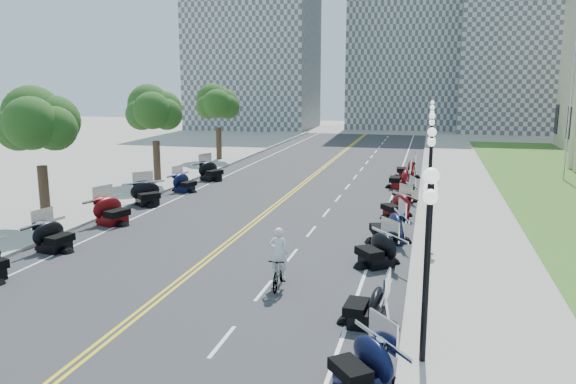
% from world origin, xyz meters
% --- Properties ---
extents(ground, '(160.00, 160.00, 0.00)m').
position_xyz_m(ground, '(0.00, 0.00, 0.00)').
color(ground, gray).
extents(road, '(16.00, 90.00, 0.01)m').
position_xyz_m(road, '(0.00, 10.00, 0.00)').
color(road, '#333335').
rests_on(road, ground).
extents(centerline_yellow_a, '(0.12, 90.00, 0.00)m').
position_xyz_m(centerline_yellow_a, '(-0.12, 10.00, 0.01)').
color(centerline_yellow_a, yellow).
rests_on(centerline_yellow_a, road).
extents(centerline_yellow_b, '(0.12, 90.00, 0.00)m').
position_xyz_m(centerline_yellow_b, '(0.12, 10.00, 0.01)').
color(centerline_yellow_b, yellow).
rests_on(centerline_yellow_b, road).
extents(edge_line_north, '(0.12, 90.00, 0.00)m').
position_xyz_m(edge_line_north, '(6.40, 10.00, 0.01)').
color(edge_line_north, white).
rests_on(edge_line_north, road).
extents(edge_line_south, '(0.12, 90.00, 0.00)m').
position_xyz_m(edge_line_south, '(-6.40, 10.00, 0.01)').
color(edge_line_south, white).
rests_on(edge_line_south, road).
extents(lane_dash_4, '(0.12, 2.00, 0.00)m').
position_xyz_m(lane_dash_4, '(3.20, -8.00, 0.01)').
color(lane_dash_4, white).
rests_on(lane_dash_4, road).
extents(lane_dash_5, '(0.12, 2.00, 0.00)m').
position_xyz_m(lane_dash_5, '(3.20, -4.00, 0.01)').
color(lane_dash_5, white).
rests_on(lane_dash_5, road).
extents(lane_dash_6, '(0.12, 2.00, 0.00)m').
position_xyz_m(lane_dash_6, '(3.20, 0.00, 0.01)').
color(lane_dash_6, white).
rests_on(lane_dash_6, road).
extents(lane_dash_7, '(0.12, 2.00, 0.00)m').
position_xyz_m(lane_dash_7, '(3.20, 4.00, 0.01)').
color(lane_dash_7, white).
rests_on(lane_dash_7, road).
extents(lane_dash_8, '(0.12, 2.00, 0.00)m').
position_xyz_m(lane_dash_8, '(3.20, 8.00, 0.01)').
color(lane_dash_8, white).
rests_on(lane_dash_8, road).
extents(lane_dash_9, '(0.12, 2.00, 0.00)m').
position_xyz_m(lane_dash_9, '(3.20, 12.00, 0.01)').
color(lane_dash_9, white).
rests_on(lane_dash_9, road).
extents(lane_dash_10, '(0.12, 2.00, 0.00)m').
position_xyz_m(lane_dash_10, '(3.20, 16.00, 0.01)').
color(lane_dash_10, white).
rests_on(lane_dash_10, road).
extents(lane_dash_11, '(0.12, 2.00, 0.00)m').
position_xyz_m(lane_dash_11, '(3.20, 20.00, 0.01)').
color(lane_dash_11, white).
rests_on(lane_dash_11, road).
extents(lane_dash_12, '(0.12, 2.00, 0.00)m').
position_xyz_m(lane_dash_12, '(3.20, 24.00, 0.01)').
color(lane_dash_12, white).
rests_on(lane_dash_12, road).
extents(lane_dash_13, '(0.12, 2.00, 0.00)m').
position_xyz_m(lane_dash_13, '(3.20, 28.00, 0.01)').
color(lane_dash_13, white).
rests_on(lane_dash_13, road).
extents(lane_dash_14, '(0.12, 2.00, 0.00)m').
position_xyz_m(lane_dash_14, '(3.20, 32.00, 0.01)').
color(lane_dash_14, white).
rests_on(lane_dash_14, road).
extents(lane_dash_15, '(0.12, 2.00, 0.00)m').
position_xyz_m(lane_dash_15, '(3.20, 36.00, 0.01)').
color(lane_dash_15, white).
rests_on(lane_dash_15, road).
extents(lane_dash_16, '(0.12, 2.00, 0.00)m').
position_xyz_m(lane_dash_16, '(3.20, 40.00, 0.01)').
color(lane_dash_16, white).
rests_on(lane_dash_16, road).
extents(lane_dash_17, '(0.12, 2.00, 0.00)m').
position_xyz_m(lane_dash_17, '(3.20, 44.00, 0.01)').
color(lane_dash_17, white).
rests_on(lane_dash_17, road).
extents(lane_dash_18, '(0.12, 2.00, 0.00)m').
position_xyz_m(lane_dash_18, '(3.20, 48.00, 0.01)').
color(lane_dash_18, white).
rests_on(lane_dash_18, road).
extents(lane_dash_19, '(0.12, 2.00, 0.00)m').
position_xyz_m(lane_dash_19, '(3.20, 52.00, 0.01)').
color(lane_dash_19, white).
rests_on(lane_dash_19, road).
extents(sidewalk_north, '(5.00, 90.00, 0.15)m').
position_xyz_m(sidewalk_north, '(10.50, 10.00, 0.07)').
color(sidewalk_north, '#9E9991').
rests_on(sidewalk_north, ground).
extents(sidewalk_south, '(5.00, 90.00, 0.15)m').
position_xyz_m(sidewalk_south, '(-10.50, 10.00, 0.07)').
color(sidewalk_south, '#9E9991').
rests_on(sidewalk_south, ground).
extents(lawn, '(9.00, 60.00, 0.10)m').
position_xyz_m(lawn, '(17.50, 18.00, 0.05)').
color(lawn, '#356023').
rests_on(lawn, ground).
extents(distant_block_a, '(18.00, 14.00, 26.00)m').
position_xyz_m(distant_block_a, '(-18.00, 62.00, 13.00)').
color(distant_block_a, gray).
rests_on(distant_block_a, ground).
extents(distant_block_b, '(16.00, 12.00, 30.00)m').
position_xyz_m(distant_block_b, '(4.00, 68.00, 15.00)').
color(distant_block_b, gray).
rests_on(distant_block_b, ground).
extents(distant_block_c, '(20.00, 14.00, 22.00)m').
position_xyz_m(distant_block_c, '(22.00, 65.00, 11.00)').
color(distant_block_c, gray).
rests_on(distant_block_c, ground).
extents(street_lamp_1, '(0.50, 1.20, 4.90)m').
position_xyz_m(street_lamp_1, '(8.60, -8.00, 2.60)').
color(street_lamp_1, black).
rests_on(street_lamp_1, sidewalk_north).
extents(street_lamp_2, '(0.50, 1.20, 4.90)m').
position_xyz_m(street_lamp_2, '(8.60, 4.00, 2.60)').
color(street_lamp_2, black).
rests_on(street_lamp_2, sidewalk_north).
extents(street_lamp_3, '(0.50, 1.20, 4.90)m').
position_xyz_m(street_lamp_3, '(8.60, 16.00, 2.60)').
color(street_lamp_3, black).
rests_on(street_lamp_3, sidewalk_north).
extents(street_lamp_4, '(0.50, 1.20, 4.90)m').
position_xyz_m(street_lamp_4, '(8.60, 28.00, 2.60)').
color(street_lamp_4, black).
rests_on(street_lamp_4, sidewalk_north).
extents(street_lamp_5, '(0.50, 1.20, 4.90)m').
position_xyz_m(street_lamp_5, '(8.60, 40.00, 2.60)').
color(street_lamp_5, black).
rests_on(street_lamp_5, sidewalk_north).
extents(flagpole, '(1.10, 0.20, 10.00)m').
position_xyz_m(flagpole, '(18.00, 22.00, 5.00)').
color(flagpole, silver).
rests_on(flagpole, ground).
extents(tree_2, '(4.80, 4.80, 9.20)m').
position_xyz_m(tree_2, '(-10.00, 2.00, 4.75)').
color(tree_2, '#235619').
rests_on(tree_2, sidewalk_south).
extents(tree_3, '(4.80, 4.80, 9.20)m').
position_xyz_m(tree_3, '(-10.00, 14.00, 4.75)').
color(tree_3, '#235619').
rests_on(tree_3, sidewalk_south).
extents(tree_4, '(4.80, 4.80, 9.20)m').
position_xyz_m(tree_4, '(-10.00, 26.00, 4.75)').
color(tree_4, '#235619').
rests_on(tree_4, sidewalk_south).
extents(motorcycle_n_3, '(2.79, 2.79, 1.39)m').
position_xyz_m(motorcycle_n_3, '(7.24, -9.47, 0.69)').
color(motorcycle_n_3, black).
rests_on(motorcycle_n_3, road).
extents(motorcycle_n_4, '(2.11, 2.11, 1.38)m').
position_xyz_m(motorcycle_n_4, '(6.96, -5.98, 0.69)').
color(motorcycle_n_4, black).
rests_on(motorcycle_n_4, road).
extents(motorcycle_n_5, '(2.96, 2.96, 1.48)m').
position_xyz_m(motorcycle_n_5, '(6.71, -0.39, 0.74)').
color(motorcycle_n_5, black).
rests_on(motorcycle_n_5, road).
extents(motorcycle_n_6, '(2.79, 2.79, 1.57)m').
position_xyz_m(motorcycle_n_6, '(6.89, 2.94, 0.78)').
color(motorcycle_n_6, black).
rests_on(motorcycle_n_6, road).
extents(motorcycle_n_7, '(2.82, 2.82, 1.41)m').
position_xyz_m(motorcycle_n_7, '(6.97, 7.86, 0.70)').
color(motorcycle_n_7, '#590A0C').
rests_on(motorcycle_n_7, road).
extents(motorcycle_n_8, '(2.34, 2.34, 1.26)m').
position_xyz_m(motorcycle_n_8, '(7.17, 11.85, 0.63)').
color(motorcycle_n_8, black).
rests_on(motorcycle_n_8, road).
extents(motorcycle_n_9, '(2.26, 2.26, 1.54)m').
position_xyz_m(motorcycle_n_9, '(6.72, 16.23, 0.77)').
color(motorcycle_n_9, '#590A0C').
rests_on(motorcycle_n_9, road).
extents(motorcycle_n_10, '(2.36, 2.36, 1.50)m').
position_xyz_m(motorcycle_n_10, '(6.92, 20.68, 0.75)').
color(motorcycle_n_10, '#590A0C').
rests_on(motorcycle_n_10, road).
extents(motorcycle_s_5, '(2.40, 2.40, 1.45)m').
position_xyz_m(motorcycle_s_5, '(-6.73, -1.78, 0.72)').
color(motorcycle_s_5, black).
rests_on(motorcycle_s_5, road).
extents(motorcycle_s_6, '(2.80, 2.80, 1.56)m').
position_xyz_m(motorcycle_s_6, '(-6.81, 2.89, 0.78)').
color(motorcycle_s_6, '#590A0C').
rests_on(motorcycle_s_6, road).
extents(motorcycle_s_7, '(3.11, 3.11, 1.54)m').
position_xyz_m(motorcycle_s_7, '(-7.28, 7.38, 0.77)').
color(motorcycle_s_7, black).
rests_on(motorcycle_s_7, road).
extents(motorcycle_s_8, '(2.35, 2.35, 1.37)m').
position_xyz_m(motorcycle_s_8, '(-6.85, 11.60, 0.68)').
color(motorcycle_s_8, black).
rests_on(motorcycle_s_8, road).
extents(motorcycle_s_9, '(2.95, 2.95, 1.55)m').
position_xyz_m(motorcycle_s_9, '(-6.79, 16.05, 0.77)').
color(motorcycle_s_9, black).
rests_on(motorcycle_s_9, road).
extents(bicycle, '(0.68, 1.95, 1.15)m').
position_xyz_m(bicycle, '(3.63, -3.59, 0.58)').
color(bicycle, '#A51414').
rests_on(bicycle, road).
extents(cyclist_rider, '(0.67, 0.44, 1.83)m').
position_xyz_m(cyclist_rider, '(3.63, -3.59, 2.07)').
color(cyclist_rider, white).
rests_on(cyclist_rider, bicycle).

